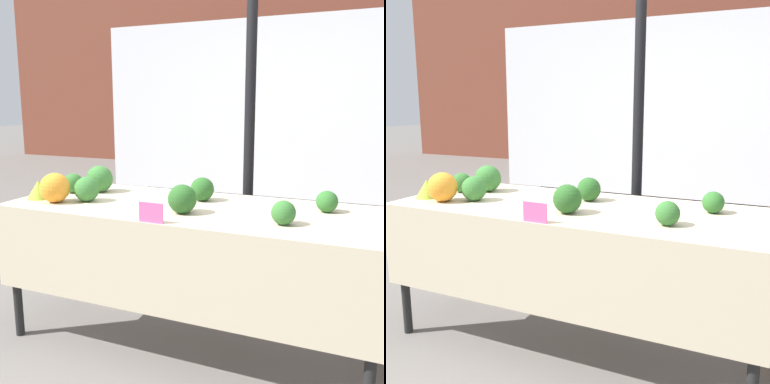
{
  "view_description": "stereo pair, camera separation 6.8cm",
  "coord_description": "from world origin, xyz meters",
  "views": [
    {
      "loc": [
        0.96,
        -2.22,
        1.37
      ],
      "look_at": [
        0.0,
        0.0,
        0.89
      ],
      "focal_mm": 42.0,
      "sensor_mm": 36.0,
      "label": 1
    },
    {
      "loc": [
        1.02,
        -2.19,
        1.37
      ],
      "look_at": [
        0.0,
        0.0,
        0.89
      ],
      "focal_mm": 42.0,
      "sensor_mm": 36.0,
      "label": 2
    }
  ],
  "objects": [
    {
      "name": "tent_pole",
      "position": [
        0.12,
        0.67,
        1.22
      ],
      "size": [
        0.07,
        0.07,
        2.44
      ],
      "color": "black",
      "rests_on": "ground_plane"
    },
    {
      "name": "broccoli_head_4",
      "position": [
        0.54,
        -0.18,
        0.86
      ],
      "size": [
        0.12,
        0.12,
        0.12
      ],
      "color": "#336B2D",
      "rests_on": "market_table"
    },
    {
      "name": "parked_truck",
      "position": [
        -0.17,
        3.76,
        1.22
      ],
      "size": [
        4.58,
        1.96,
        2.28
      ],
      "color": "silver",
      "rests_on": "ground_plane"
    },
    {
      "name": "price_sign",
      "position": [
        -0.04,
        -0.4,
        0.86
      ],
      "size": [
        0.13,
        0.01,
        0.1
      ],
      "color": "#F45B9E",
      "rests_on": "market_table"
    },
    {
      "name": "broccoli_head_2",
      "position": [
        0.7,
        0.15,
        0.86
      ],
      "size": [
        0.11,
        0.11,
        0.11
      ],
      "color": "#2D6628",
      "rests_on": "market_table"
    },
    {
      "name": "broccoli_head_3",
      "position": [
        -0.84,
        0.04,
        0.87
      ],
      "size": [
        0.13,
        0.13,
        0.13
      ],
      "color": "#336B2D",
      "rests_on": "market_table"
    },
    {
      "name": "orange_cauliflower",
      "position": [
        -0.76,
        -0.22,
        0.89
      ],
      "size": [
        0.17,
        0.17,
        0.17
      ],
      "color": "orange",
      "rests_on": "market_table"
    },
    {
      "name": "romanesco_head",
      "position": [
        -0.92,
        -0.18,
        0.86
      ],
      "size": [
        0.14,
        0.14,
        0.11
      ],
      "color": "#93B238",
      "rests_on": "market_table"
    },
    {
      "name": "broccoli_head_6",
      "position": [
        -0.7,
        0.14,
        0.89
      ],
      "size": [
        0.17,
        0.17,
        0.17
      ],
      "color": "#387533",
      "rests_on": "market_table"
    },
    {
      "name": "broccoli_head_0",
      "position": [
        0.02,
        -0.17,
        0.88
      ],
      "size": [
        0.15,
        0.15,
        0.15
      ],
      "color": "#285B23",
      "rests_on": "market_table"
    },
    {
      "name": "building_facade",
      "position": [
        0.0,
        7.4,
        2.86
      ],
      "size": [
        16.0,
        0.6,
        5.71
      ],
      "color": "brown",
      "rests_on": "ground_plane"
    },
    {
      "name": "broccoli_head_1",
      "position": [
        -0.61,
        -0.13,
        0.88
      ],
      "size": [
        0.14,
        0.14,
        0.14
      ],
      "color": "#387533",
      "rests_on": "market_table"
    },
    {
      "name": "market_table",
      "position": [
        0.0,
        -0.06,
        0.71
      ],
      "size": [
        2.06,
        0.82,
        0.81
      ],
      "color": "beige",
      "rests_on": "ground_plane"
    },
    {
      "name": "ground_plane",
      "position": [
        0.0,
        0.0,
        0.0
      ],
      "size": [
        40.0,
        40.0,
        0.0
      ],
      "primitive_type": "plane",
      "color": "slate"
    },
    {
      "name": "broccoli_head_5",
      "position": [
        0.0,
        0.15,
        0.88
      ],
      "size": [
        0.14,
        0.14,
        0.14
      ],
      "color": "#285B23",
      "rests_on": "market_table"
    }
  ]
}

